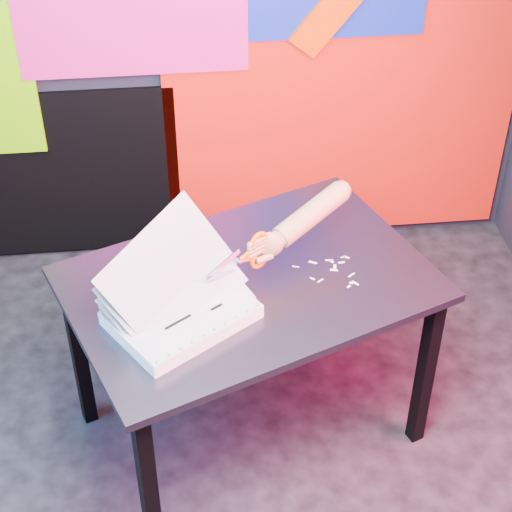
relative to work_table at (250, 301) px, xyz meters
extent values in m
cube|color=black|center=(-0.11, -0.29, -0.66)|extent=(3.00, 3.00, 0.01)
cube|color=red|center=(0.54, 1.18, 0.19)|extent=(1.60, 0.02, 1.60)
cube|color=black|center=(-0.86, 1.18, -0.21)|extent=(1.30, 0.02, 0.85)
cube|color=black|center=(-0.37, -0.51, -0.30)|extent=(0.06, 0.06, 0.72)
cube|color=black|center=(-0.63, 0.11, -0.30)|extent=(0.06, 0.06, 0.72)
cube|color=black|center=(0.63, -0.11, -0.30)|extent=(0.06, 0.06, 0.72)
cube|color=black|center=(0.37, 0.51, -0.30)|extent=(0.06, 0.06, 0.72)
cube|color=black|center=(0.00, 0.00, 0.08)|extent=(1.41, 1.18, 0.03)
cube|color=white|center=(-0.23, -0.17, 0.12)|extent=(0.52, 0.49, 0.05)
cube|color=white|center=(-0.23, -0.17, 0.14)|extent=(0.52, 0.49, 0.00)
cube|color=white|center=(-0.23, -0.17, 0.15)|extent=(0.51, 0.47, 0.13)
cube|color=white|center=(-0.24, -0.16, 0.17)|extent=(0.51, 0.44, 0.22)
cube|color=white|center=(-0.25, -0.14, 0.22)|extent=(0.48, 0.39, 0.31)
cube|color=white|center=(-0.26, -0.13, 0.26)|extent=(0.46, 0.34, 0.37)
cylinder|color=#2B2B2C|center=(-0.31, -0.40, 0.14)|extent=(0.01, 0.01, 0.00)
cylinder|color=#2B2B2C|center=(-0.28, -0.38, 0.14)|extent=(0.01, 0.01, 0.00)
cylinder|color=#2B2B2C|center=(-0.24, -0.35, 0.14)|extent=(0.01, 0.01, 0.00)
cylinder|color=#2B2B2C|center=(-0.21, -0.33, 0.14)|extent=(0.01, 0.01, 0.00)
cylinder|color=#2B2B2C|center=(-0.17, -0.30, 0.14)|extent=(0.01, 0.01, 0.00)
cylinder|color=#2B2B2C|center=(-0.14, -0.28, 0.14)|extent=(0.01, 0.01, 0.00)
cylinder|color=#2B2B2C|center=(-0.10, -0.26, 0.14)|extent=(0.01, 0.01, 0.00)
cylinder|color=#2B2B2C|center=(-0.07, -0.23, 0.14)|extent=(0.01, 0.01, 0.00)
cylinder|color=#2B2B2C|center=(-0.03, -0.21, 0.14)|extent=(0.01, 0.01, 0.00)
cylinder|color=#2B2B2C|center=(0.01, -0.18, 0.14)|extent=(0.01, 0.01, 0.00)
cylinder|color=#2B2B2C|center=(-0.47, -0.16, 0.14)|extent=(0.01, 0.01, 0.00)
cylinder|color=#2B2B2C|center=(-0.44, -0.14, 0.14)|extent=(0.01, 0.01, 0.00)
cylinder|color=#2B2B2C|center=(-0.40, -0.11, 0.14)|extent=(0.01, 0.01, 0.00)
cylinder|color=#2B2B2C|center=(-0.37, -0.09, 0.14)|extent=(0.01, 0.01, 0.00)
cylinder|color=#2B2B2C|center=(-0.33, -0.07, 0.14)|extent=(0.01, 0.01, 0.00)
cylinder|color=#2B2B2C|center=(-0.30, -0.04, 0.14)|extent=(0.01, 0.01, 0.00)
cylinder|color=#2B2B2C|center=(-0.26, -0.02, 0.14)|extent=(0.01, 0.01, 0.00)
cylinder|color=#2B2B2C|center=(-0.22, 0.01, 0.14)|extent=(0.01, 0.01, 0.00)
cylinder|color=#2B2B2C|center=(-0.19, 0.03, 0.14)|extent=(0.01, 0.01, 0.00)
cylinder|color=#2B2B2C|center=(-0.15, 0.05, 0.14)|extent=(0.01, 0.01, 0.00)
cube|color=black|center=(-0.35, -0.18, 0.14)|extent=(0.07, 0.05, 0.00)
cube|color=black|center=(-0.23, -0.13, 0.14)|extent=(0.05, 0.04, 0.00)
cube|color=black|center=(-0.25, -0.23, 0.14)|extent=(0.09, 0.06, 0.00)
cube|color=black|center=(-0.12, -0.18, 0.14)|extent=(0.04, 0.03, 0.00)
cube|color=silver|center=(-0.09, -0.09, 0.24)|extent=(0.12, 0.08, 0.06)
cube|color=silver|center=(-0.09, -0.09, 0.20)|extent=(0.12, 0.08, 0.06)
cylinder|color=silver|center=(-0.04, -0.05, 0.22)|extent=(0.02, 0.02, 0.01)
cube|color=#E74600|center=(-0.02, -0.04, 0.21)|extent=(0.05, 0.04, 0.03)
cube|color=#E74600|center=(-0.02, -0.04, 0.23)|extent=(0.05, 0.04, 0.03)
torus|color=#E74600|center=(0.03, -0.01, 0.26)|extent=(0.07, 0.06, 0.07)
torus|color=#E74600|center=(0.03, -0.01, 0.19)|extent=(0.07, 0.06, 0.07)
ellipsoid|color=#B37C4E|center=(0.07, 0.02, 0.22)|extent=(0.09, 0.05, 0.10)
cylinder|color=#B37C4E|center=(0.03, -0.01, 0.22)|extent=(0.07, 0.06, 0.02)
cylinder|color=#B37C4E|center=(0.03, -0.01, 0.24)|extent=(0.06, 0.05, 0.02)
cylinder|color=#B37C4E|center=(0.03, -0.01, 0.25)|extent=(0.06, 0.05, 0.02)
cylinder|color=#B37C4E|center=(0.03, -0.01, 0.26)|extent=(0.06, 0.05, 0.02)
cylinder|color=#B37C4E|center=(0.05, -0.01, 0.19)|extent=(0.06, 0.04, 0.03)
cylinder|color=#B37C4E|center=(0.11, 0.05, 0.23)|extent=(0.08, 0.08, 0.06)
cylinder|color=#B37C4E|center=(0.22, 0.13, 0.26)|extent=(0.29, 0.23, 0.14)
sphere|color=#B37C4E|center=(0.34, 0.20, 0.29)|extent=(0.07, 0.07, 0.07)
cube|color=silver|center=(0.35, 0.09, 0.09)|extent=(0.02, 0.02, 0.00)
cube|color=silver|center=(0.35, -0.01, 0.09)|extent=(0.03, 0.02, 0.00)
cube|color=silver|center=(0.29, 0.08, 0.09)|extent=(0.03, 0.01, 0.00)
cube|color=silver|center=(0.33, 0.06, 0.09)|extent=(0.02, 0.01, 0.00)
cube|color=silver|center=(0.34, -0.05, 0.09)|extent=(0.01, 0.01, 0.00)
cube|color=silver|center=(0.29, 0.02, 0.09)|extent=(0.03, 0.01, 0.00)
cube|color=silver|center=(0.34, 0.09, 0.09)|extent=(0.02, 0.01, 0.00)
cube|color=silver|center=(0.23, 0.07, 0.09)|extent=(0.03, 0.02, 0.00)
cube|color=silver|center=(0.33, -0.07, 0.09)|extent=(0.02, 0.02, 0.00)
cube|color=silver|center=(0.24, -0.03, 0.09)|extent=(0.02, 0.02, 0.00)
cube|color=silver|center=(0.21, -0.01, 0.09)|extent=(0.02, 0.02, 0.00)
cube|color=silver|center=(0.29, 0.07, 0.09)|extent=(0.02, 0.02, 0.00)
cube|color=silver|center=(0.35, -0.05, 0.09)|extent=(0.02, 0.03, 0.00)
cube|color=silver|center=(0.30, 0.04, 0.09)|extent=(0.01, 0.03, 0.00)
cube|color=silver|center=(0.17, 0.06, 0.09)|extent=(0.02, 0.01, 0.00)
camera|label=1|loc=(-0.21, -2.18, 1.95)|focal=60.00mm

